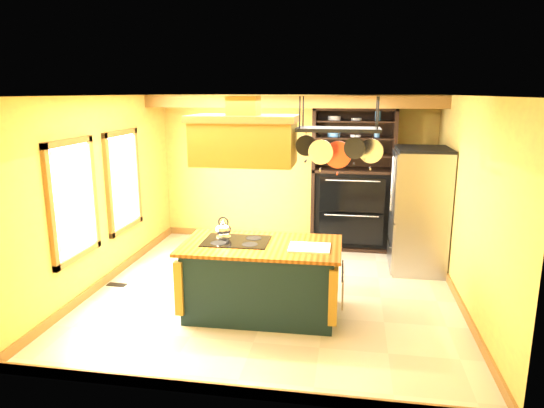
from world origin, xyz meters
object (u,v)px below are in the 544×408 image
(pot_rack, at_px, (339,139))
(refrigerator, at_px, (419,212))
(range_hood, at_px, (244,137))
(hutch, at_px, (352,195))
(kitchen_island, at_px, (261,278))

(pot_rack, xyz_separation_m, refrigerator, (1.22, 1.97, -1.31))
(range_hood, height_order, hutch, range_hood)
(kitchen_island, distance_m, range_hood, 1.77)
(kitchen_island, distance_m, hutch, 3.19)
(kitchen_island, xyz_separation_m, hutch, (1.09, 2.96, 0.48))
(range_hood, bearing_deg, hutch, 66.40)
(range_hood, distance_m, hutch, 3.47)
(kitchen_island, height_order, range_hood, range_hood)
(range_hood, relative_size, pot_rack, 1.24)
(refrigerator, bearing_deg, range_hood, -139.55)
(pot_rack, bearing_deg, range_hood, -179.44)
(refrigerator, distance_m, hutch, 1.42)
(kitchen_island, xyz_separation_m, refrigerator, (2.12, 1.98, 0.45))
(range_hood, distance_m, pot_rack, 1.10)
(refrigerator, bearing_deg, pot_rack, -121.72)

